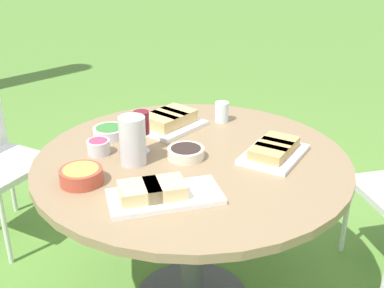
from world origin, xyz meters
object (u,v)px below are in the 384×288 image
object	(u,v)px
water_pitcher	(133,140)
handbag	(248,165)
dining_table	(192,181)
wine_glass	(142,124)

from	to	relation	value
water_pitcher	handbag	distance (m)	1.59
dining_table	water_pitcher	bearing A→B (deg)	101.08
handbag	dining_table	bearing A→B (deg)	160.09
wine_glass	handbag	size ratio (longest dim) A/B	0.50
dining_table	handbag	xyz separation A→B (m)	(1.18, -0.43, -0.53)
dining_table	handbag	size ratio (longest dim) A/B	3.58
dining_table	handbag	world-z (taller)	dining_table
handbag	water_pitcher	bearing A→B (deg)	151.51
wine_glass	handbag	xyz separation A→B (m)	(1.12, -0.64, -0.77)
dining_table	wine_glass	distance (m)	0.33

